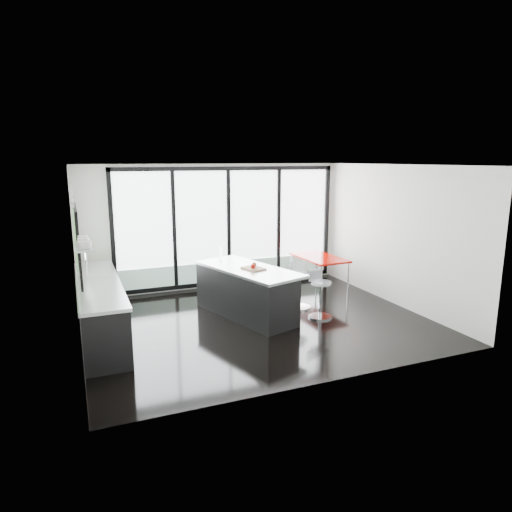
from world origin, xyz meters
name	(u,v)px	position (x,y,z in m)	size (l,w,h in m)	color
floor	(257,321)	(0.00, 0.00, 0.00)	(6.00, 5.00, 0.00)	black
ceiling	(257,165)	(0.00, 0.00, 2.80)	(6.00, 5.00, 0.00)	white
wall_back	(227,232)	(0.27, 2.47, 1.27)	(6.00, 0.09, 2.80)	silver
wall_front	(332,280)	(0.00, -2.50, 1.40)	(6.00, 0.00, 2.80)	silver
wall_left	(76,246)	(-2.97, 0.27, 1.56)	(0.26, 5.00, 2.80)	silver
wall_right	(395,235)	(3.00, 0.00, 1.40)	(0.00, 5.00, 2.80)	silver
counter_cabinets	(100,308)	(-2.67, 0.40, 0.46)	(0.69, 3.24, 1.36)	black
island	(245,292)	(-0.09, 0.37, 0.47)	(1.58, 2.43, 1.20)	black
bar_stool_near	(321,299)	(1.17, -0.25, 0.35)	(0.44, 0.44, 0.69)	silver
bar_stool_far	(300,291)	(1.07, 0.39, 0.35)	(0.44, 0.44, 0.70)	silver
red_table	(319,273)	(2.10, 1.45, 0.37)	(0.80, 1.39, 0.75)	#AA0700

